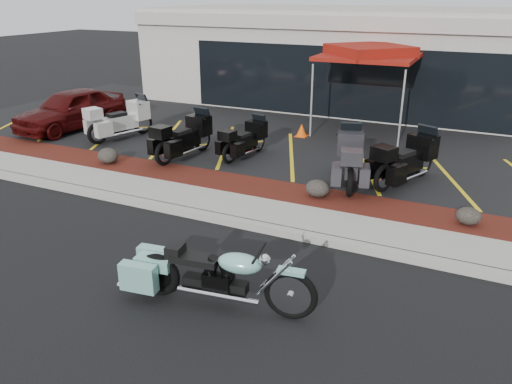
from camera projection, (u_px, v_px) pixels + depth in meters
The scene contains 18 objects.
ground at pixel (192, 238), 10.12m from camera, with size 90.00×90.00×0.00m, color black.
curb at pixel (213, 217), 10.85m from camera, with size 24.00×0.25×0.15m, color gray.
sidewalk at pixel (228, 206), 11.44m from camera, with size 24.00×1.20×0.15m, color gray.
mulch_bed at pixel (251, 188), 12.45m from camera, with size 24.00×1.20×0.16m, color #390D0D.
upper_lot at pixel (319, 136), 16.99m from camera, with size 26.00×9.60×0.15m, color black.
dealership_building at pixel (366, 57), 21.54m from camera, with size 18.00×8.16×4.00m.
boulder_left at pixel (108, 156), 13.94m from camera, with size 0.61×0.51×0.43m, color black.
boulder_mid at pixel (317, 188), 11.66m from camera, with size 0.57×0.48×0.41m, color black.
boulder_right at pixel (469, 216), 10.28m from camera, with size 0.52×0.43×0.37m, color black.
hero_cruiser at pixel (291, 288), 7.42m from camera, with size 3.13×0.79×1.10m, color #7BC0B2, non-canonical shape.
touring_white at pixel (142, 114), 16.68m from camera, with size 2.36×0.90×1.37m, color silver, non-canonical shape.
touring_black_front at pixel (202, 129), 14.90m from camera, with size 2.29×0.88×1.33m, color black, non-canonical shape.
touring_black_mid at pixel (259, 133), 14.88m from camera, with size 1.97×0.75×1.14m, color black, non-canonical shape.
touring_grey at pixel (350, 148), 13.09m from camera, with size 2.36×0.90×1.37m, color #2D2C31, non-canonical shape.
touring_black_rear at pixel (425, 151), 12.81m from camera, with size 2.35×0.90×1.36m, color black, non-canonical shape.
parked_car at pixel (71, 109), 17.33m from camera, with size 1.63×4.06×1.38m, color #3F0909.
traffic_cone at pixel (302, 130), 16.57m from camera, with size 0.36×0.36×0.42m, color #F35008.
popup_canopy at pixel (369, 53), 16.33m from camera, with size 4.05×4.05×2.87m.
Camera 1 is at (4.99, -7.65, 4.65)m, focal length 35.00 mm.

